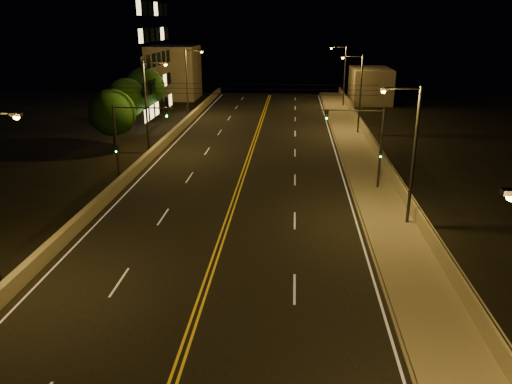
# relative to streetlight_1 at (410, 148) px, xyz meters

# --- Properties ---
(road) EXTENTS (18.00, 120.00, 0.02)m
(road) POSITION_rel_streetlight_1_xyz_m (-11.52, 0.89, -5.22)
(road) COLOR black
(road) RESTS_ON ground
(sidewalk) EXTENTS (3.60, 120.00, 0.30)m
(sidewalk) POSITION_rel_streetlight_1_xyz_m (-0.72, 0.89, -5.08)
(sidewalk) COLOR slate
(sidewalk) RESTS_ON ground
(curb) EXTENTS (0.14, 120.00, 0.15)m
(curb) POSITION_rel_streetlight_1_xyz_m (-2.59, 0.89, -5.16)
(curb) COLOR slate
(curb) RESTS_ON ground
(parapet_wall) EXTENTS (0.30, 120.00, 1.00)m
(parapet_wall) POSITION_rel_streetlight_1_xyz_m (0.93, 0.89, -4.43)
(parapet_wall) COLOR gray
(parapet_wall) RESTS_ON sidewalk
(jersey_barrier) EXTENTS (0.45, 120.00, 0.92)m
(jersey_barrier) POSITION_rel_streetlight_1_xyz_m (-20.88, 0.89, -4.77)
(jersey_barrier) COLOR gray
(jersey_barrier) RESTS_ON ground
(distant_building_right) EXTENTS (6.00, 10.00, 5.42)m
(distant_building_right) POSITION_rel_streetlight_1_xyz_m (4.98, 52.15, -2.52)
(distant_building_right) COLOR gray
(distant_building_right) RESTS_ON ground
(distant_building_left) EXTENTS (8.00, 8.00, 8.65)m
(distant_building_left) POSITION_rel_streetlight_1_xyz_m (-27.52, 53.75, -0.91)
(distant_building_left) COLOR gray
(distant_building_left) RESTS_ON ground
(parapet_rail) EXTENTS (0.06, 120.00, 0.06)m
(parapet_rail) POSITION_rel_streetlight_1_xyz_m (0.93, 0.89, -3.90)
(parapet_rail) COLOR black
(parapet_rail) RESTS_ON parapet_wall
(lane_markings) EXTENTS (17.32, 116.00, 0.00)m
(lane_markings) POSITION_rel_streetlight_1_xyz_m (-11.52, 0.82, -5.21)
(lane_markings) COLOR silver
(lane_markings) RESTS_ON road
(streetlight_1) EXTENTS (2.55, 0.28, 9.05)m
(streetlight_1) POSITION_rel_streetlight_1_xyz_m (0.00, 0.00, 0.00)
(streetlight_1) COLOR #2D2D33
(streetlight_1) RESTS_ON ground
(streetlight_2) EXTENTS (2.55, 0.28, 9.05)m
(streetlight_2) POSITION_rel_streetlight_1_xyz_m (0.00, 27.38, 0.00)
(streetlight_2) COLOR #2D2D33
(streetlight_2) RESTS_ON ground
(streetlight_3) EXTENTS (2.55, 0.28, 9.05)m
(streetlight_3) POSITION_rel_streetlight_1_xyz_m (0.00, 46.52, 0.00)
(streetlight_3) COLOR #2D2D33
(streetlight_3) RESTS_ON ground
(streetlight_5) EXTENTS (2.55, 0.28, 9.05)m
(streetlight_5) POSITION_rel_streetlight_1_xyz_m (-21.44, 17.24, 0.00)
(streetlight_5) COLOR #2D2D33
(streetlight_5) RESTS_ON ground
(streetlight_6) EXTENTS (2.55, 0.28, 9.05)m
(streetlight_6) POSITION_rel_streetlight_1_xyz_m (-21.44, 36.57, 0.00)
(streetlight_6) COLOR #2D2D33
(streetlight_6) RESTS_ON ground
(traffic_signal_right) EXTENTS (5.11, 0.31, 6.52)m
(traffic_signal_right) POSITION_rel_streetlight_1_xyz_m (-1.48, 7.13, -1.15)
(traffic_signal_right) COLOR #2D2D33
(traffic_signal_right) RESTS_ON ground
(traffic_signal_left) EXTENTS (5.11, 0.31, 6.52)m
(traffic_signal_left) POSITION_rel_streetlight_1_xyz_m (-20.36, 7.13, -1.15)
(traffic_signal_left) COLOR #2D2D33
(traffic_signal_left) RESTS_ON ground
(overhead_wires) EXTENTS (22.00, 0.03, 0.83)m
(overhead_wires) POSITION_rel_streetlight_1_xyz_m (-11.52, 10.39, 2.17)
(overhead_wires) COLOR black
(building_tower) EXTENTS (24.00, 15.00, 26.22)m
(building_tower) POSITION_rel_streetlight_1_xyz_m (-36.68, 32.93, 7.31)
(building_tower) COLOR gray
(building_tower) RESTS_ON ground
(tree_0) EXTENTS (4.66, 4.66, 6.32)m
(tree_0) POSITION_rel_streetlight_1_xyz_m (-25.31, 17.63, -1.25)
(tree_0) COLOR black
(tree_0) RESTS_ON ground
(tree_1) EXTENTS (4.63, 4.63, 6.28)m
(tree_1) POSITION_rel_streetlight_1_xyz_m (-27.04, 27.50, -1.28)
(tree_1) COLOR black
(tree_1) RESTS_ON ground
(tree_2) EXTENTS (5.17, 5.17, 7.01)m
(tree_2) POSITION_rel_streetlight_1_xyz_m (-26.52, 33.29, -0.82)
(tree_2) COLOR black
(tree_2) RESTS_ON ground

